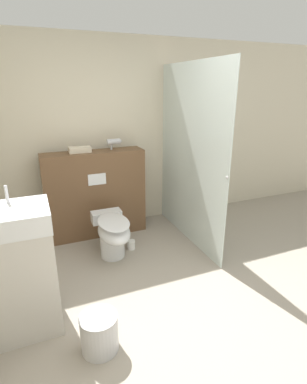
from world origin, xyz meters
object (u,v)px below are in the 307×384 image
(waste_bin, at_px, (99,333))
(hair_drier, at_px, (114,142))
(toilet, at_px, (113,233))
(sink_vanity, at_px, (18,271))

(waste_bin, bearing_deg, hair_drier, 70.32)
(toilet, distance_m, hair_drier, 1.18)
(sink_vanity, relative_size, waste_bin, 3.99)
(sink_vanity, height_order, hair_drier, hair_drier)
(toilet, bearing_deg, hair_drier, 70.33)
(toilet, distance_m, waste_bin, 1.30)
(toilet, distance_m, sink_vanity, 1.23)
(toilet, bearing_deg, sink_vanity, -141.35)
(toilet, xyz_separation_m, waste_bin, (-0.44, -1.22, -0.16))
(sink_vanity, height_order, waste_bin, sink_vanity)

